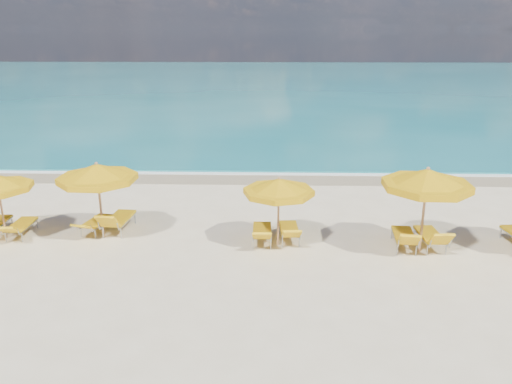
{
  "coord_description": "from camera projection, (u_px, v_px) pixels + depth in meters",
  "views": [
    {
      "loc": [
        0.43,
        -14.12,
        6.3
      ],
      "look_at": [
        0.0,
        1.5,
        1.2
      ],
      "focal_mm": 35.0,
      "sensor_mm": 36.0,
      "label": 1
    }
  ],
  "objects": [
    {
      "name": "ground_plane",
      "position": [
        255.0,
        244.0,
        15.39
      ],
      "size": [
        120.0,
        120.0,
        0.0
      ],
      "primitive_type": "plane",
      "color": "beige"
    },
    {
      "name": "ocean",
      "position": [
        266.0,
        84.0,
        61.0
      ],
      "size": [
        120.0,
        80.0,
        0.3
      ],
      "primitive_type": "cube",
      "color": "#146A71",
      "rests_on": "ground"
    },
    {
      "name": "wet_sand_band",
      "position": [
        260.0,
        177.0,
        22.42
      ],
      "size": [
        120.0,
        2.6,
        0.01
      ],
      "primitive_type": "cube",
      "color": "tan",
      "rests_on": "ground"
    },
    {
      "name": "foam_line",
      "position": [
        260.0,
        172.0,
        23.18
      ],
      "size": [
        120.0,
        1.2,
        0.03
      ],
      "primitive_type": "cube",
      "color": "white",
      "rests_on": "ground"
    },
    {
      "name": "whitecap_near",
      "position": [
        169.0,
        134.0,
        31.7
      ],
      "size": [
        14.0,
        0.36,
        0.05
      ],
      "primitive_type": "cube",
      "color": "white",
      "rests_on": "ground"
    },
    {
      "name": "whitecap_far",
      "position": [
        369.0,
        116.0,
        37.99
      ],
      "size": [
        18.0,
        0.3,
        0.05
      ],
      "primitive_type": "cube",
      "color": "white",
      "rests_on": "ground"
    },
    {
      "name": "umbrella_2",
      "position": [
        97.0,
        173.0,
        15.22
      ],
      "size": [
        3.15,
        3.15,
        2.48
      ],
      "rotation": [
        0.0,
        0.0,
        0.35
      ],
      "color": "tan",
      "rests_on": "ground"
    },
    {
      "name": "umbrella_3",
      "position": [
        279.0,
        187.0,
        14.76
      ],
      "size": [
        2.38,
        2.38,
        2.17
      ],
      "rotation": [
        0.0,
        0.0,
        -0.11
      ],
      "color": "tan",
      "rests_on": "ground"
    },
    {
      "name": "umbrella_4",
      "position": [
        427.0,
        180.0,
        14.19
      ],
      "size": [
        3.41,
        3.41,
        2.62
      ],
      "rotation": [
        0.0,
        0.0,
        -0.42
      ],
      "color": "tan",
      "rests_on": "ground"
    },
    {
      "name": "lounger_1_right",
      "position": [
        21.0,
        229.0,
        15.95
      ],
      "size": [
        0.62,
        1.75,
        0.73
      ],
      "rotation": [
        0.0,
        0.0,
        0.03
      ],
      "color": "#A5A8AD",
      "rests_on": "ground"
    },
    {
      "name": "lounger_2_left",
      "position": [
        96.0,
        226.0,
        16.26
      ],
      "size": [
        0.88,
        1.78,
        0.65
      ],
      "rotation": [
        0.0,
        0.0,
        -0.21
      ],
      "color": "#A5A8AD",
      "rests_on": "ground"
    },
    {
      "name": "lounger_2_right",
      "position": [
        119.0,
        224.0,
        16.32
      ],
      "size": [
        0.81,
        1.96,
        0.95
      ],
      "rotation": [
        0.0,
        0.0,
        -0.08
      ],
      "color": "#A5A8AD",
      "rests_on": "ground"
    },
    {
      "name": "lounger_3_left",
      "position": [
        262.0,
        236.0,
        15.46
      ],
      "size": [
        0.62,
        1.77,
        0.76
      ],
      "rotation": [
        0.0,
        0.0,
        0.01
      ],
      "color": "#A5A8AD",
      "rests_on": "ground"
    },
    {
      "name": "lounger_3_right",
      "position": [
        289.0,
        234.0,
        15.59
      ],
      "size": [
        0.67,
        1.75,
        0.76
      ],
      "rotation": [
        0.0,
        0.0,
        0.06
      ],
      "color": "#A5A8AD",
      "rests_on": "ground"
    },
    {
      "name": "lounger_4_left",
      "position": [
        404.0,
        241.0,
        15.06
      ],
      "size": [
        0.78,
        1.83,
        0.86
      ],
      "rotation": [
        0.0,
        0.0,
        -0.1
      ],
      "color": "#A5A8AD",
      "rests_on": "ground"
    },
    {
      "name": "lounger_4_right",
      "position": [
        430.0,
        240.0,
        15.07
      ],
      "size": [
        0.7,
        1.82,
        0.89
      ],
      "rotation": [
        0.0,
        0.0,
        0.04
      ],
      "color": "#A5A8AD",
      "rests_on": "ground"
    }
  ]
}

